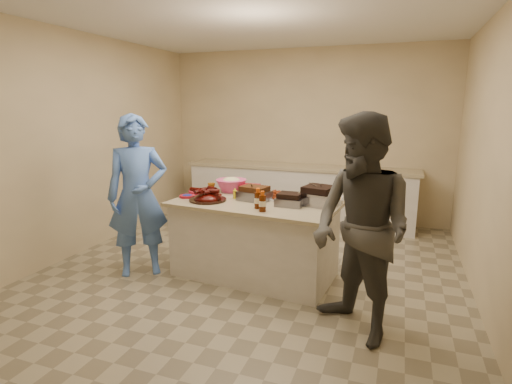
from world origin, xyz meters
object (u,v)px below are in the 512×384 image
(roasting_pan, at_px, (318,205))
(bbq_bottle_a, at_px, (258,208))
(mustard_bottle, at_px, (235,199))
(coleslaw_bowl, at_px, (231,192))
(plastic_cup, at_px, (212,190))
(guest_blue, at_px, (143,272))
(guest_gray, at_px, (355,334))
(bbq_bottle_b, at_px, (262,211))
(island, at_px, (254,275))
(rib_platter, at_px, (208,201))

(roasting_pan, height_order, bbq_bottle_a, bbq_bottle_a)
(mustard_bottle, bearing_deg, coleslaw_bowl, 119.80)
(roasting_pan, height_order, plastic_cup, roasting_pan)
(mustard_bottle, bearing_deg, guest_blue, -155.36)
(bbq_bottle_a, relative_size, plastic_cup, 2.27)
(roasting_pan, bearing_deg, coleslaw_bowl, 178.79)
(mustard_bottle, xyz_separation_m, guest_blue, (-0.95, -0.44, -0.82))
(guest_gray, bearing_deg, plastic_cup, -170.53)
(bbq_bottle_b, height_order, guest_gray, bbq_bottle_b)
(island, relative_size, coleslaw_bowl, 4.80)
(bbq_bottle_a, xyz_separation_m, mustard_bottle, (-0.38, 0.31, 0.00))
(guest_blue, distance_m, guest_gray, 2.42)
(rib_platter, relative_size, guest_blue, 0.23)
(plastic_cup, bearing_deg, mustard_bottle, -36.33)
(rib_platter, bearing_deg, bbq_bottle_b, -17.43)
(guest_blue, bearing_deg, roasting_pan, -21.39)
(rib_platter, bearing_deg, roasting_pan, 11.52)
(guest_blue, bearing_deg, mustard_bottle, -11.29)
(coleslaw_bowl, bearing_deg, roasting_pan, -14.14)
(roasting_pan, relative_size, guest_gray, 0.19)
(coleslaw_bowl, bearing_deg, bbq_bottle_a, -48.34)
(bbq_bottle_a, bearing_deg, bbq_bottle_b, -49.97)
(roasting_pan, xyz_separation_m, plastic_cup, (-1.36, 0.28, 0.00))
(bbq_bottle_b, distance_m, guest_blue, 1.63)
(rib_platter, bearing_deg, island, 12.09)
(roasting_pan, bearing_deg, mustard_bottle, -164.10)
(island, height_order, plastic_cup, plastic_cup)
(rib_platter, relative_size, mustard_bottle, 3.27)
(coleslaw_bowl, xyz_separation_m, mustard_bottle, (0.19, -0.32, 0.00))
(plastic_cup, bearing_deg, rib_platter, -67.68)
(island, xyz_separation_m, bbq_bottle_a, (0.12, -0.23, 0.82))
(plastic_cup, bearing_deg, roasting_pan, -11.75)
(coleslaw_bowl, xyz_separation_m, plastic_cup, (-0.26, 0.01, 0.00))
(coleslaw_bowl, height_order, bbq_bottle_a, coleslaw_bowl)
(coleslaw_bowl, distance_m, plastic_cup, 0.26)
(island, bearing_deg, mustard_bottle, 167.77)
(rib_platter, xyz_separation_m, plastic_cup, (-0.21, 0.52, 0.00))
(coleslaw_bowl, relative_size, guest_blue, 0.21)
(island, bearing_deg, guest_gray, -28.98)
(bbq_bottle_b, distance_m, mustard_bottle, 0.61)
(rib_platter, xyz_separation_m, roasting_pan, (1.15, 0.23, 0.00))
(coleslaw_bowl, distance_m, mustard_bottle, 0.37)
(mustard_bottle, xyz_separation_m, guest_gray, (1.43, -0.88, -0.82))
(guest_gray, bearing_deg, coleslaw_bowl, -174.44)
(roasting_pan, bearing_deg, bbq_bottle_a, -133.40)
(bbq_bottle_a, height_order, mustard_bottle, bbq_bottle_a)
(coleslaw_bowl, bearing_deg, guest_gray, -36.81)
(guest_blue, bearing_deg, plastic_cup, 20.99)
(guest_gray, bearing_deg, bbq_bottle_b, -163.91)
(coleslaw_bowl, bearing_deg, guest_blue, -135.16)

